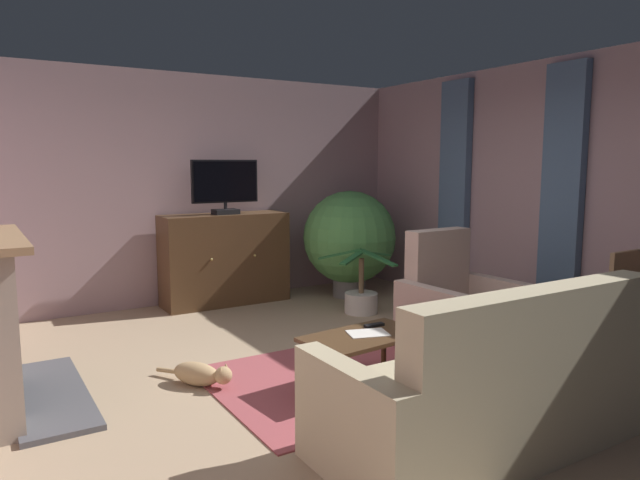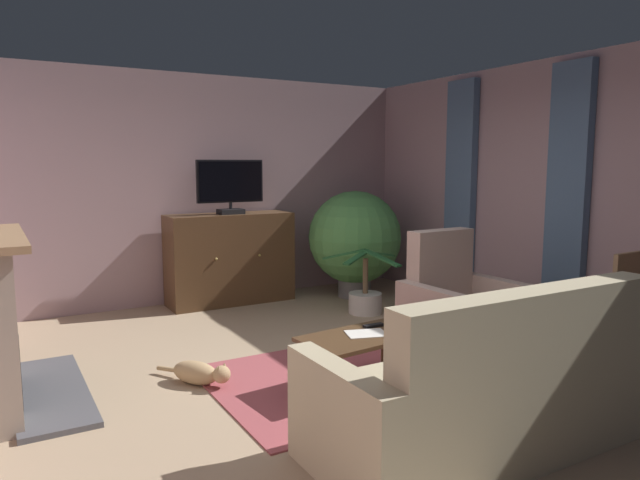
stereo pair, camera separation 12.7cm
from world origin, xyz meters
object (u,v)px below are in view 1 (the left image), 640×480
(tv_remote, at_px, (374,325))
(sofa_floral, at_px, (494,392))
(tv_cabinet, at_px, (225,261))
(armchair_near_window, at_px, (458,312))
(potted_plant_small_fern_corner, at_px, (361,297))
(potted_plant_leafy_by_curtain, at_px, (349,238))
(folded_newspaper, at_px, (368,333))
(cat, at_px, (200,374))
(television, at_px, (225,185))
(coffee_table, at_px, (364,341))

(tv_remote, bearing_deg, sofa_floral, 88.01)
(tv_remote, xyz_separation_m, sofa_floral, (-0.08, -1.30, -0.08))
(tv_cabinet, height_order, tv_remote, tv_cabinet)
(armchair_near_window, distance_m, potted_plant_small_fern_corner, 1.48)
(armchair_near_window, xyz_separation_m, potted_plant_leafy_by_curtain, (0.30, 2.23, 0.42))
(tv_cabinet, xyz_separation_m, tv_remote, (0.07, -2.92, -0.10))
(folded_newspaper, distance_m, sofa_floral, 1.18)
(tv_cabinet, relative_size, potted_plant_small_fern_corner, 1.49)
(tv_cabinet, xyz_separation_m, cat, (-1.19, -2.39, -0.43))
(television, xyz_separation_m, cat, (-1.19, -2.34, -1.35))
(sofa_floral, distance_m, cat, 2.20)
(television, bearing_deg, armchair_near_window, -65.86)
(folded_newspaper, height_order, cat, folded_newspaper)
(coffee_table, height_order, potted_plant_leafy_by_curtain, potted_plant_leafy_by_curtain)
(sofa_floral, height_order, cat, sofa_floral)
(tv_remote, distance_m, sofa_floral, 1.31)
(coffee_table, bearing_deg, folded_newspaper, 11.55)
(sofa_floral, height_order, potted_plant_leafy_by_curtain, potted_plant_leafy_by_curtain)
(folded_newspaper, distance_m, potted_plant_small_fern_corner, 2.19)
(sofa_floral, bearing_deg, television, 89.87)
(television, height_order, potted_plant_leafy_by_curtain, television)
(tv_cabinet, distance_m, folded_newspaper, 3.06)
(potted_plant_small_fern_corner, bearing_deg, television, 133.63)
(tv_cabinet, xyz_separation_m, folded_newspaper, (-0.09, -3.05, -0.11))
(potted_plant_small_fern_corner, bearing_deg, potted_plant_leafy_by_curtain, 64.87)
(potted_plant_small_fern_corner, distance_m, cat, 2.60)
(coffee_table, distance_m, armchair_near_window, 1.37)
(potted_plant_leafy_by_curtain, distance_m, cat, 3.36)
(sofa_floral, bearing_deg, potted_plant_small_fern_corner, 68.88)
(potted_plant_leafy_by_curtain, bearing_deg, television, 163.85)
(armchair_near_window, height_order, cat, armchair_near_window)
(potted_plant_small_fern_corner, bearing_deg, sofa_floral, -111.12)
(coffee_table, xyz_separation_m, potted_plant_leafy_by_curtain, (1.63, 2.57, 0.39))
(armchair_near_window, bearing_deg, tv_remote, -169.76)
(coffee_table, height_order, sofa_floral, sofa_floral)
(armchair_near_window, bearing_deg, coffee_table, -165.51)
(tv_remote, xyz_separation_m, cat, (-1.26, 0.53, -0.33))
(coffee_table, relative_size, folded_newspaper, 3.25)
(television, distance_m, cat, 2.95)
(tv_cabinet, height_order, cat, tv_cabinet)
(tv_remote, height_order, potted_plant_leafy_by_curtain, potted_plant_leafy_by_curtain)
(potted_plant_small_fern_corner, bearing_deg, coffee_table, -125.09)
(tv_remote, height_order, potted_plant_small_fern_corner, potted_plant_small_fern_corner)
(armchair_near_window, relative_size, cat, 1.65)
(potted_plant_small_fern_corner, xyz_separation_m, potted_plant_leafy_by_curtain, (0.36, 0.76, 0.57))
(potted_plant_leafy_by_curtain, height_order, cat, potted_plant_leafy_by_curtain)
(tv_cabinet, bearing_deg, television, -90.00)
(tv_cabinet, bearing_deg, armchair_near_window, -66.28)
(coffee_table, xyz_separation_m, folded_newspaper, (0.04, 0.01, 0.05))
(tv_remote, bearing_deg, tv_cabinet, -87.20)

